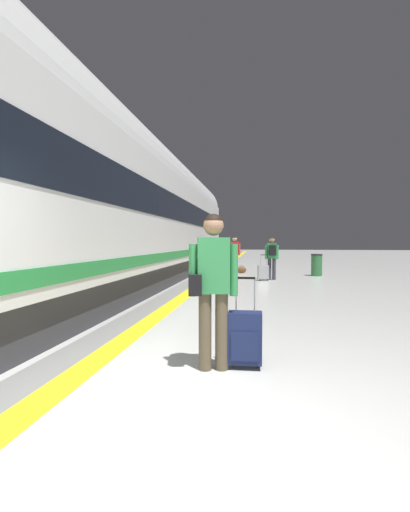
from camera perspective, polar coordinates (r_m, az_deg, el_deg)
ground_plane at (r=3.30m, az=-10.49°, el=-23.65°), size 120.00×120.00×0.00m
safety_line_strip at (r=13.04m, az=-0.37°, el=-4.04°), size 0.36×80.00×0.01m
tactile_edge_band at (r=13.09m, az=-1.89°, el=-4.02°), size 0.66×80.00×0.01m
high_speed_train at (r=10.10m, az=-15.87°, el=8.23°), size 2.94×32.32×4.97m
traveller_foreground at (r=4.18m, az=1.06°, el=-3.67°), size 0.56×0.36×1.75m
rolling_suitcase_foreground at (r=4.37m, az=6.10°, el=-12.19°), size 0.38×0.24×1.03m
passenger_near at (r=14.11m, az=10.12°, el=0.27°), size 0.50×0.33×1.61m
suitcase_near at (r=13.85m, az=8.80°, el=-2.42°), size 0.42×0.31×0.95m
passenger_mid at (r=17.06m, az=4.51°, el=0.75°), size 0.51×0.36×1.66m
duffel_bag_mid at (r=16.98m, az=5.56°, el=-2.07°), size 0.44×0.26×0.36m
waste_bin at (r=16.17m, az=16.58°, el=-1.29°), size 0.46×0.46×0.91m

